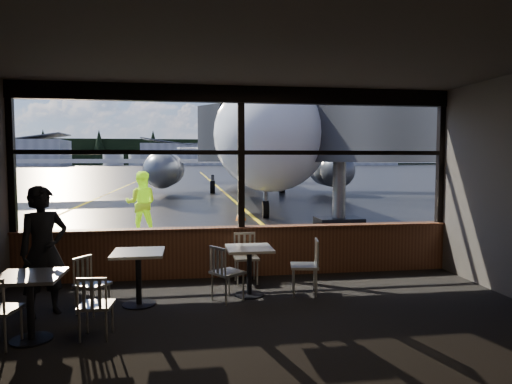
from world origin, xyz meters
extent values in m
plane|color=black|center=(0.00, 120.00, 0.00)|extent=(520.00, 520.00, 0.00)
cube|color=black|center=(0.00, -3.00, 0.01)|extent=(8.00, 6.00, 0.01)
cube|color=#38332D|center=(0.00, -3.00, 3.50)|extent=(8.00, 6.00, 0.04)
cube|color=#463E38|center=(0.00, -6.00, 1.75)|extent=(8.00, 0.04, 3.50)
cube|color=#532B19|center=(0.00, 0.00, 0.45)|extent=(8.00, 0.28, 0.90)
cube|color=black|center=(0.00, 0.00, 3.35)|extent=(8.00, 0.18, 0.30)
cube|color=black|center=(-3.95, 0.00, 2.20)|extent=(0.12, 0.12, 2.60)
cube|color=black|center=(0.00, 0.00, 2.20)|extent=(0.12, 0.12, 2.60)
cube|color=black|center=(3.95, 0.00, 2.20)|extent=(0.12, 0.12, 2.60)
cube|color=black|center=(0.00, 0.00, 2.30)|extent=(8.00, 0.10, 0.08)
imported|color=black|center=(-2.96, -1.73, 0.91)|extent=(0.79, 0.74, 1.81)
imported|color=#BFF219|center=(-2.29, 5.12, 0.92)|extent=(0.90, 0.71, 1.84)
cone|color=#EB4607|center=(0.93, 7.87, 0.27)|extent=(0.39, 0.39, 0.54)
cylinder|color=silver|center=(-30.00, 182.00, 3.00)|extent=(8.00, 8.00, 6.00)
cylinder|color=silver|center=(-20.00, 182.00, 3.00)|extent=(8.00, 8.00, 6.00)
cylinder|color=silver|center=(-10.00, 182.00, 3.00)|extent=(8.00, 8.00, 6.00)
cube|color=black|center=(0.00, 210.00, 6.00)|extent=(360.00, 3.00, 12.00)
camera|label=1|loc=(-1.00, -8.33, 2.16)|focal=32.00mm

